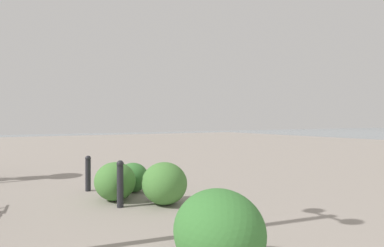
{
  "coord_description": "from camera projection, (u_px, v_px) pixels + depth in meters",
  "views": [
    {
      "loc": [
        0.45,
        1.14,
        1.58
      ],
      "look_at": [
        10.77,
        -4.98,
        1.49
      ],
      "focal_mm": 29.0,
      "sensor_mm": 36.0,
      "label": 1
    }
  ],
  "objects": [
    {
      "name": "bollard_mid",
      "position": [
        88.0,
        172.0,
        7.0
      ],
      "size": [
        0.13,
        0.13,
        0.8
      ],
      "color": "#232328",
      "rests_on": "ground"
    },
    {
      "name": "shrub_tall",
      "position": [
        133.0,
        177.0,
        6.93
      ],
      "size": [
        0.76,
        0.68,
        0.65
      ],
      "color": "#387533",
      "rests_on": "ground"
    },
    {
      "name": "bollard_near",
      "position": [
        120.0,
        183.0,
        5.68
      ],
      "size": [
        0.13,
        0.13,
        0.86
      ],
      "color": "#232328",
      "rests_on": "ground"
    },
    {
      "name": "shrub_low",
      "position": [
        115.0,
        181.0,
        6.19
      ],
      "size": [
        0.89,
        0.81,
        0.76
      ],
      "color": "#477F38",
      "rests_on": "ground"
    },
    {
      "name": "shrub_wide",
      "position": [
        219.0,
        231.0,
        3.21
      ],
      "size": [
        1.03,
        0.93,
        0.87
      ],
      "color": "#387533",
      "rests_on": "ground"
    },
    {
      "name": "shrub_round",
      "position": [
        164.0,
        183.0,
        5.89
      ],
      "size": [
        0.94,
        0.85,
        0.8
      ],
      "color": "#477F38",
      "rests_on": "ground"
    }
  ]
}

